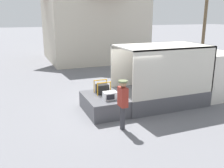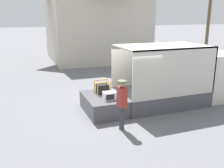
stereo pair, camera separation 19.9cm
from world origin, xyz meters
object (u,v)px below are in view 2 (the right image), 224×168
portable_generator (103,89)px  utility_pole (209,18)px  box_truck (190,82)px  microwave (110,96)px  worker_person (122,100)px

portable_generator → utility_pole: utility_pole is taller
box_truck → microwave: box_truck is taller
box_truck → utility_pole: size_ratio=0.82×
box_truck → worker_person: (-4.27, -1.82, 0.20)m
portable_generator → worker_person: (-0.03, -2.20, 0.21)m
box_truck → worker_person: size_ratio=3.23×
worker_person → utility_pole: (12.60, 10.51, 2.63)m
portable_generator → utility_pole: (12.57, 8.31, 2.84)m
portable_generator → utility_pole: size_ratio=0.09×
box_truck → utility_pole: 12.37m
box_truck → worker_person: 4.64m
microwave → worker_person: bearing=-91.7°
box_truck → microwave: bearing=-173.6°
microwave → utility_pole: bearing=36.1°
utility_pole → worker_person: bearing=-140.2°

